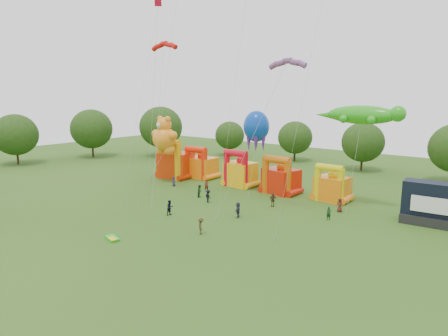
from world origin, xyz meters
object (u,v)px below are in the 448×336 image
Objects in this scene: spectator_4 at (273,200)px; teddy_bear_kite at (163,142)px; bouncy_castle_2 at (240,172)px; gecko_kite at (359,132)px; spectator_0 at (174,181)px; stage_trailer at (439,205)px; octopus_kite at (255,139)px; bouncy_castle_0 at (175,163)px.

teddy_bear_kite is at bearing -51.07° from spectator_4.
gecko_kite is at bearing -0.20° from bouncy_castle_2.
gecko_kite is 7.08× the size of spectator_4.
stage_trailer is at bearing 29.27° from spectator_0.
teddy_bear_kite reaches higher than spectator_4.
octopus_kite reaches higher than bouncy_castle_2.
teddy_bear_kite is (-41.74, -4.29, 4.66)m from stage_trailer.
octopus_kite is (4.51, -2.21, 5.97)m from bouncy_castle_2.
spectator_0 is at bearing -46.16° from bouncy_castle_0.
gecko_kite is 14.43m from spectator_4.
bouncy_castle_2 is 30.14m from stage_trailer.
octopus_kite is at bearing 42.00° from spectator_0.
stage_trailer is 42.22m from teddy_bear_kite.
bouncy_castle_0 is 0.89× the size of stage_trailer.
bouncy_castle_0 is 33.64m from gecko_kite.
octopus_kite is at bearing -86.40° from spectator_4.
spectator_0 is (-38.47, -5.12, -1.61)m from stage_trailer.
spectator_0 is at bearing -14.19° from teddy_bear_kite.
gecko_kite reaches higher than bouncy_castle_2.
stage_trailer is 0.70× the size of teddy_bear_kite.
octopus_kite reaches higher than spectator_0.
teddy_bear_kite is 16.70m from octopus_kite.
bouncy_castle_0 is 7.27m from spectator_0.
gecko_kite is (32.77, 1.85, 7.39)m from bouncy_castle_0.
gecko_kite is at bearing 8.14° from octopus_kite.
spectator_0 is 0.87× the size of spectator_4.
bouncy_castle_0 is 6.31m from teddy_bear_kite.
octopus_kite is at bearing -171.86° from gecko_kite.
teddy_bear_kite is (1.59, -4.24, 4.39)m from bouncy_castle_0.
teddy_bear_kite reaches higher than spectator_0.
bouncy_castle_0 is at bearing -60.77° from spectator_4.
stage_trailer is 0.64× the size of octopus_kite.
octopus_kite reaches higher than stage_trailer.
teddy_bear_kite is at bearing -168.94° from gecko_kite.
octopus_kite reaches higher than spectator_4.
bouncy_castle_0 is 18.64m from octopus_kite.
teddy_bear_kite is 31.90m from gecko_kite.
bouncy_castle_2 is 3.17× the size of spectator_4.
bouncy_castle_0 reaches higher than spectator_4.
stage_trailer is 4.16× the size of spectator_4.
bouncy_castle_2 reaches higher than spectator_0.
bouncy_castle_2 is at bearing 176.45° from stage_trailer.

